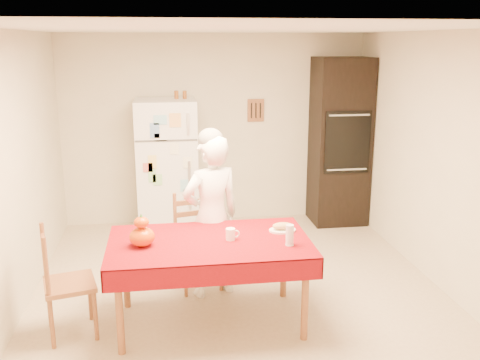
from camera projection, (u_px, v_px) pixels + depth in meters
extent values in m
plane|color=tan|center=(239.00, 291.00, 5.29)|extent=(4.50, 4.50, 0.00)
cube|color=beige|center=(215.00, 130.00, 7.13)|extent=(4.00, 0.02, 2.50)
cube|color=beige|center=(299.00, 265.00, 2.82)|extent=(4.00, 0.02, 2.50)
cube|color=beige|center=(14.00, 176.00, 4.70)|extent=(0.02, 4.50, 2.50)
cube|color=beige|center=(440.00, 161.00, 5.25)|extent=(0.02, 4.50, 2.50)
cube|color=white|center=(239.00, 29.00, 4.66)|extent=(4.00, 4.50, 0.02)
cube|color=brown|center=(256.00, 110.00, 7.13)|extent=(0.22, 0.02, 0.30)
cube|color=white|center=(167.00, 167.00, 6.78)|extent=(0.75, 0.70, 1.70)
cube|color=silver|center=(188.00, 124.00, 6.32)|extent=(0.03, 0.03, 0.25)
cube|color=silver|center=(190.00, 185.00, 6.50)|extent=(0.03, 0.03, 0.60)
cube|color=black|center=(340.00, 142.00, 7.09)|extent=(0.70, 0.60, 2.20)
cube|color=black|center=(348.00, 142.00, 6.78)|extent=(0.59, 0.02, 0.80)
cylinder|color=brown|center=(120.00, 313.00, 4.14)|extent=(0.06, 0.06, 0.71)
cylinder|color=brown|center=(126.00, 271.00, 4.89)|extent=(0.06, 0.06, 0.71)
cylinder|color=brown|center=(305.00, 300.00, 4.35)|extent=(0.06, 0.06, 0.71)
cylinder|color=brown|center=(284.00, 262.00, 5.09)|extent=(0.06, 0.06, 0.71)
cube|color=brown|center=(209.00, 244.00, 4.52)|extent=(1.60, 0.90, 0.04)
cube|color=#630507|center=(209.00, 241.00, 4.52)|extent=(1.70, 1.00, 0.01)
cylinder|color=brown|center=(186.00, 276.00, 5.12)|extent=(0.04, 0.04, 0.43)
cylinder|color=brown|center=(177.00, 263.00, 5.43)|extent=(0.04, 0.04, 0.43)
cylinder|color=brown|center=(221.00, 270.00, 5.25)|extent=(0.04, 0.04, 0.43)
cylinder|color=brown|center=(210.00, 258.00, 5.55)|extent=(0.04, 0.04, 0.43)
cube|color=brown|center=(198.00, 244.00, 5.28)|extent=(0.50, 0.49, 0.04)
cube|color=brown|center=(192.00, 215.00, 5.37)|extent=(0.36, 0.11, 0.50)
cylinder|color=brown|center=(96.00, 316.00, 4.37)|extent=(0.04, 0.04, 0.43)
cylinder|color=brown|center=(52.00, 324.00, 4.25)|extent=(0.04, 0.04, 0.43)
cylinder|color=brown|center=(90.00, 297.00, 4.69)|extent=(0.04, 0.04, 0.43)
cylinder|color=brown|center=(49.00, 304.00, 4.57)|extent=(0.04, 0.04, 0.43)
cube|color=brown|center=(70.00, 284.00, 4.41)|extent=(0.49, 0.50, 0.04)
cube|color=brown|center=(45.00, 259.00, 4.29)|extent=(0.12, 0.36, 0.50)
imported|color=white|center=(212.00, 217.00, 5.05)|extent=(0.67, 0.55, 1.57)
cylinder|color=white|center=(230.00, 234.00, 4.52)|extent=(0.08, 0.08, 0.10)
ellipsoid|color=red|center=(142.00, 237.00, 4.38)|extent=(0.21, 0.21, 0.16)
ellipsoid|color=#E34505|center=(141.00, 222.00, 4.35)|extent=(0.12, 0.12, 0.09)
cylinder|color=silver|center=(290.00, 235.00, 4.39)|extent=(0.07, 0.07, 0.18)
cylinder|color=white|center=(282.00, 230.00, 4.73)|extent=(0.24, 0.24, 0.02)
ellipsoid|color=#A07D4F|center=(282.00, 226.00, 4.72)|extent=(0.18, 0.10, 0.06)
cylinder|color=#97531B|center=(176.00, 95.00, 6.63)|extent=(0.05, 0.05, 0.10)
cylinder|color=brown|center=(176.00, 95.00, 6.63)|extent=(0.05, 0.05, 0.10)
cylinder|color=brown|center=(185.00, 95.00, 6.64)|extent=(0.05, 0.05, 0.10)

